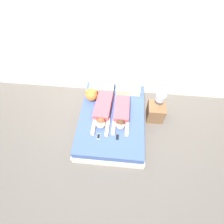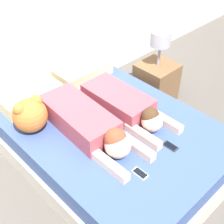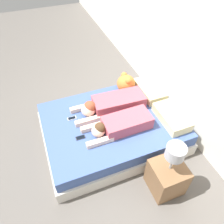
{
  "view_description": "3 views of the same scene",
  "coord_description": "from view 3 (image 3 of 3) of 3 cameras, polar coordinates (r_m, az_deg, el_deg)",
  "views": [
    {
      "loc": [
        0.21,
        -2.16,
        3.62
      ],
      "look_at": [
        0.0,
        0.0,
        0.54
      ],
      "focal_mm": 28.0,
      "sensor_mm": 36.0,
      "label": 1
    },
    {
      "loc": [
        -1.42,
        -1.48,
        2.19
      ],
      "look_at": [
        0.0,
        0.0,
        0.54
      ],
      "focal_mm": 50.0,
      "sensor_mm": 36.0,
      "label": 2
    },
    {
      "loc": [
        2.01,
        -0.79,
        2.7
      ],
      "look_at": [
        0.0,
        0.0,
        0.54
      ],
      "focal_mm": 35.0,
      "sensor_mm": 36.0,
      "label": 3
    }
  ],
  "objects": [
    {
      "name": "cell_phone_left",
      "position": [
        3.22,
        -10.44,
        -1.62
      ],
      "size": [
        0.06,
        0.12,
        0.01
      ],
      "color": "silver",
      "rests_on": "bed"
    },
    {
      "name": "person_left",
      "position": [
        3.24,
        -0.35,
        2.09
      ],
      "size": [
        0.38,
        1.11,
        0.24
      ],
      "color": "#B24C59",
      "rests_on": "bed"
    },
    {
      "name": "plush_toy",
      "position": [
        3.54,
        3.67,
        7.51
      ],
      "size": [
        0.29,
        0.29,
        0.31
      ],
      "color": "orange",
      "rests_on": "bed"
    },
    {
      "name": "cell_phone_right",
      "position": [
        2.96,
        -8.24,
        -6.61
      ],
      "size": [
        0.06,
        0.12,
        0.01
      ],
      "color": "#2D2D33",
      "rests_on": "bed"
    },
    {
      "name": "bed",
      "position": [
        3.31,
        0.0,
        -4.29
      ],
      "size": [
        1.5,
        2.0,
        0.39
      ],
      "color": "beige",
      "rests_on": "ground_plane"
    },
    {
      "name": "pillow_head_left",
      "position": [
        3.59,
        9.84,
        5.7
      ],
      "size": [
        0.59,
        0.31,
        0.14
      ],
      "color": "beige",
      "rests_on": "bed"
    },
    {
      "name": "person_right",
      "position": [
        2.97,
        2.02,
        -3.27
      ],
      "size": [
        0.35,
        0.95,
        0.21
      ],
      "color": "#B24C59",
      "rests_on": "bed"
    },
    {
      "name": "ground_plane",
      "position": [
        3.46,
        0.0,
        -6.38
      ],
      "size": [
        12.0,
        12.0,
        0.0
      ],
      "primitive_type": "plane",
      "color": "#5B5651"
    },
    {
      "name": "nightstand",
      "position": [
        2.84,
        14.25,
        -15.71
      ],
      "size": [
        0.39,
        0.39,
        0.85
      ],
      "color": "brown",
      "rests_on": "ground_plane"
    },
    {
      "name": "pillow_head_right",
      "position": [
        3.21,
        15.3,
        -1.23
      ],
      "size": [
        0.59,
        0.31,
        0.14
      ],
      "color": "beige",
      "rests_on": "bed"
    },
    {
      "name": "wall_back",
      "position": [
        3.12,
        20.86,
        15.46
      ],
      "size": [
        12.0,
        0.06,
        2.6
      ],
      "color": "silver",
      "rests_on": "ground_plane"
    }
  ]
}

